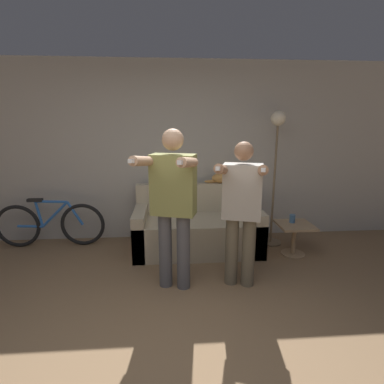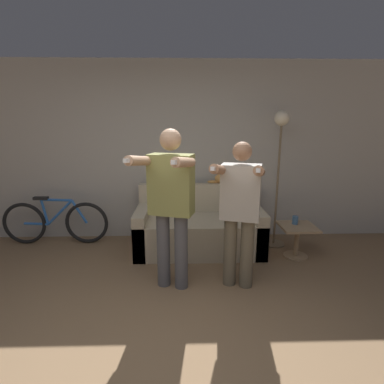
# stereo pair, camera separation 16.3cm
# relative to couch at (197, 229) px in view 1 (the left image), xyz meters

# --- Properties ---
(ground_plane) EXTENTS (16.00, 16.00, 0.00)m
(ground_plane) POSITION_rel_couch_xyz_m (-0.48, -2.13, -0.29)
(ground_plane) COLOR #846647
(wall_back) EXTENTS (10.00, 0.05, 2.60)m
(wall_back) POSITION_rel_couch_xyz_m (-0.48, 0.53, 1.01)
(wall_back) COLOR #B7B2A8
(wall_back) RESTS_ON ground_plane
(couch) EXTENTS (1.71, 0.85, 0.87)m
(couch) POSITION_rel_couch_xyz_m (0.00, 0.00, 0.00)
(couch) COLOR beige
(couch) RESTS_ON ground_plane
(person_left) EXTENTS (0.63, 0.77, 1.68)m
(person_left) POSITION_rel_couch_xyz_m (-0.34, -0.99, 0.69)
(person_left) COLOR #56565B
(person_left) RESTS_ON ground_plane
(person_right) EXTENTS (0.59, 0.75, 1.56)m
(person_right) POSITION_rel_couch_xyz_m (0.37, -0.99, 0.60)
(person_right) COLOR #6B604C
(person_right) RESTS_ON ground_plane
(cat) EXTENTS (0.48, 0.14, 0.18)m
(cat) POSITION_rel_couch_xyz_m (0.42, 0.32, 0.66)
(cat) COLOR tan
(cat) RESTS_ON couch
(floor_lamp) EXTENTS (0.31, 0.31, 1.89)m
(floor_lamp) POSITION_rel_couch_xyz_m (1.10, 0.12, 1.08)
(floor_lamp) COLOR #756047
(floor_lamp) RESTS_ON ground_plane
(side_table) EXTENTS (0.45, 0.45, 0.43)m
(side_table) POSITION_rel_couch_xyz_m (1.27, -0.29, 0.02)
(side_table) COLOR #A38460
(side_table) RESTS_ON ground_plane
(cup) EXTENTS (0.07, 0.07, 0.11)m
(cup) POSITION_rel_couch_xyz_m (1.25, -0.22, 0.19)
(cup) COLOR #3D6693
(cup) RESTS_ON side_table
(bicycle) EXTENTS (1.51, 0.07, 0.70)m
(bicycle) POSITION_rel_couch_xyz_m (-2.07, 0.25, 0.04)
(bicycle) COLOR black
(bicycle) RESTS_ON ground_plane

